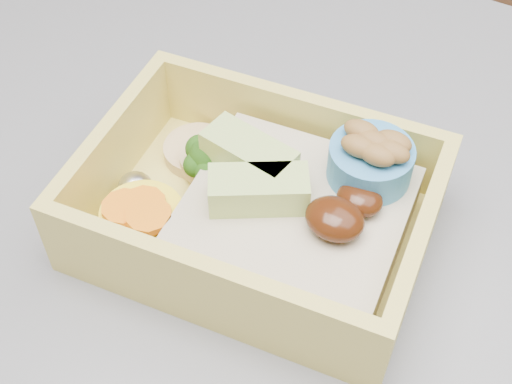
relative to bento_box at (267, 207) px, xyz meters
The scene contains 1 object.
bento_box is the anchor object (origin of this frame).
Camera 1 is at (0.15, -0.23, 1.27)m, focal length 50.00 mm.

